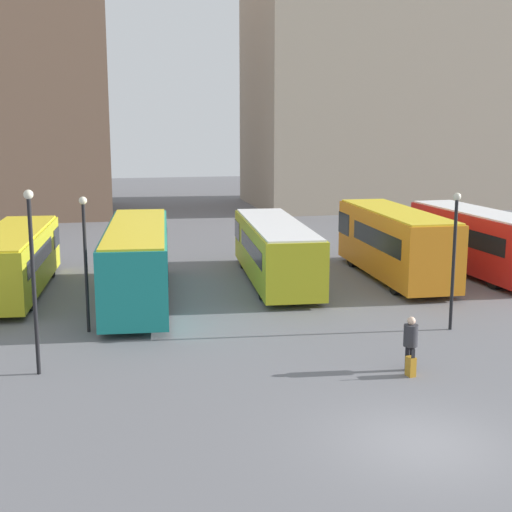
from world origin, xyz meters
The scene contains 12 objects.
ground_plane centered at (0.00, 0.00, 0.00)m, with size 160.00×160.00×0.00m, color slate.
building_block_right centered at (21.28, 45.82, 12.59)m, with size 30.27×13.43×25.18m.
bus_0 centered at (-10.86, 17.60, 1.50)m, with size 3.37×10.22×2.75m.
bus_1 centered at (-5.68, 15.17, 1.72)m, with size 3.51×11.40×3.17m.
bus_2 centered at (0.75, 17.32, 1.53)m, with size 3.39×10.79×2.80m.
bus_3 centered at (6.43, 16.75, 1.78)m, with size 2.91×9.85×3.29m.
bus_4 centered at (10.86, 16.84, 1.69)m, with size 2.81×9.83×3.12m.
traveler centered at (1.80, 4.71, 0.99)m, with size 0.48×0.48×1.67m.
suitcase centered at (1.61, 4.23, 0.30)m, with size 0.24×0.33×0.85m.
lamp_post_1 centered at (5.04, 8.35, 2.96)m, with size 0.28×0.28×4.95m.
lamp_post_2 centered at (-9.13, 6.81, 3.25)m, with size 0.28×0.28×5.50m.
lamp_post_3 centered at (-7.71, 10.89, 2.91)m, with size 0.28×0.28×4.85m.
Camera 1 is at (-7.21, -14.30, 7.44)m, focal length 50.00 mm.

